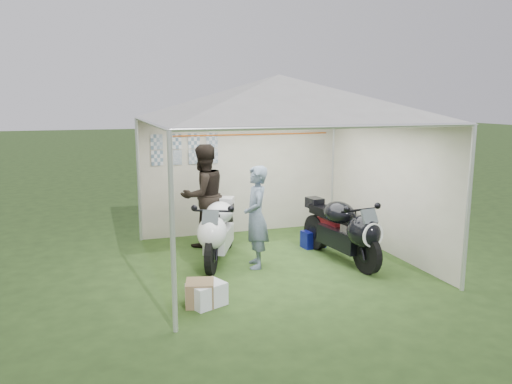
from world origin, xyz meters
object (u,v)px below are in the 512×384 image
motorcycle_white (218,229)px  equipment_box (338,224)px  person_dark_jacket (203,196)px  motorcycle_black (344,229)px  paddock_stand (313,239)px  crate_1 (200,293)px  canopy_tent (278,102)px  person_blue_jacket (256,217)px  crate_0 (207,294)px

motorcycle_white → equipment_box: (2.55, 0.71, -0.30)m
motorcycle_white → person_dark_jacket: (-0.02, 1.00, 0.37)m
motorcycle_black → paddock_stand: (-0.11, 0.93, -0.41)m
paddock_stand → crate_1: 3.11m
canopy_tent → equipment_box: 2.99m
motorcycle_white → person_dark_jacket: bearing=115.7°
crate_1 → person_blue_jacket: bearing=46.2°
canopy_tent → crate_0: (-1.49, -1.41, -2.43)m
motorcycle_white → motorcycle_black: motorcycle_black is taller
motorcycle_black → crate_1: motorcycle_black is taller
equipment_box → motorcycle_white: bearing=-164.5°
motorcycle_black → equipment_box: (0.62, 1.37, -0.30)m
motorcycle_black → paddock_stand: bearing=90.0°
person_dark_jacket → crate_1: size_ratio=5.19×
person_blue_jacket → crate_1: (-1.16, -1.21, -0.65)m
canopy_tent → person_dark_jacket: canopy_tent is taller
canopy_tent → crate_0: bearing=-136.6°
motorcycle_black → person_blue_jacket: person_blue_jacket is taller
person_blue_jacket → equipment_box: 2.39m
canopy_tent → motorcycle_white: bearing=164.8°
paddock_stand → person_blue_jacket: size_ratio=0.25×
crate_0 → crate_1: (-0.08, 0.03, 0.01)m
motorcycle_white → motorcycle_black: 2.04m
crate_0 → crate_1: 0.09m
motorcycle_black → paddock_stand: 1.02m
canopy_tent → motorcycle_white: (-0.92, 0.25, -2.02)m
canopy_tent → equipment_box: bearing=30.4°
canopy_tent → paddock_stand: bearing=29.7°
motorcycle_black → canopy_tent: bearing=150.9°
person_blue_jacket → crate_0: 1.78m
canopy_tent → person_dark_jacket: (-0.94, 1.25, -1.65)m
paddock_stand → equipment_box: bearing=31.1°
crate_0 → motorcycle_black: bearing=21.8°
paddock_stand → crate_0: (-2.39, -1.93, -0.00)m
motorcycle_white → equipment_box: size_ratio=3.67×
canopy_tent → motorcycle_white: size_ratio=2.98×
person_dark_jacket → person_blue_jacket: person_dark_jacket is taller
motorcycle_white → person_dark_jacket: 1.07m
motorcycle_black → crate_0: bearing=-165.2°
person_dark_jacket → person_blue_jacket: bearing=87.9°
equipment_box → crate_1: equipment_box is taller
canopy_tent → motorcycle_black: bearing=-22.1°
canopy_tent → crate_1: 3.20m
person_dark_jacket → equipment_box: size_ratio=3.58×
crate_0 → equipment_box: bearing=37.2°
paddock_stand → equipment_box: 0.86m
motorcycle_white → canopy_tent: bearing=9.3°
equipment_box → crate_0: (-3.12, -2.37, -0.11)m
motorcycle_white → paddock_stand: size_ratio=4.68×
canopy_tent → equipment_box: canopy_tent is taller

